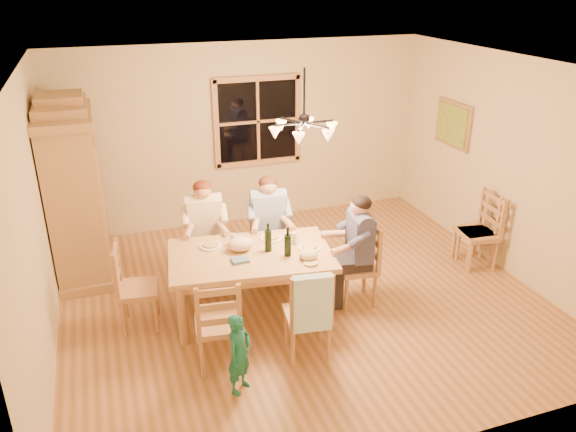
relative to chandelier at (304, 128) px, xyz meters
name	(u,v)px	position (x,y,z in m)	size (l,w,h in m)	color
floor	(302,297)	(0.00, 0.00, -2.08)	(5.50, 5.50, 0.00)	olive
ceiling	(305,67)	(0.00, 0.00, 0.62)	(5.50, 5.00, 0.02)	white
wall_back	(244,135)	(0.00, 2.50, -0.73)	(5.50, 0.02, 2.70)	beige
wall_left	(34,226)	(-2.75, 0.00, -0.73)	(0.02, 5.00, 2.70)	beige
wall_right	(509,166)	(2.75, 0.00, -0.73)	(0.02, 5.00, 2.70)	beige
window	(258,121)	(0.20, 2.47, -0.53)	(1.30, 0.06, 1.30)	black
painting	(453,124)	(2.71, 1.20, -0.48)	(0.06, 0.78, 0.64)	olive
chandelier	(304,128)	(0.00, 0.00, 0.00)	(0.77, 0.68, 0.71)	black
armoire	(75,195)	(-2.42, 1.54, -1.02)	(0.66, 1.40, 2.30)	olive
dining_table	(251,261)	(-0.65, -0.11, -1.42)	(1.90, 1.30, 0.76)	#B48050
chair_far_left	(207,259)	(-0.98, 0.77, -1.77)	(0.49, 0.47, 0.99)	#A9794A
chair_far_right	(269,253)	(-0.20, 0.67, -1.77)	(0.49, 0.47, 0.99)	#A9794A
chair_near_left	(219,338)	(-1.20, -0.88, -1.77)	(0.49, 0.47, 0.99)	#A9794A
chair_near_right	(307,327)	(-0.32, -1.00, -1.77)	(0.49, 0.47, 0.99)	#A9794A
chair_end_left	(140,301)	(-1.87, 0.05, -1.77)	(0.47, 0.49, 0.99)	#A9794A
chair_end_right	(356,278)	(0.57, -0.27, -1.77)	(0.47, 0.49, 0.99)	#A9794A
adult_woman	(204,219)	(-0.98, 0.77, -1.24)	(0.43, 0.47, 0.87)	beige
adult_plaid_man	(269,214)	(-0.20, 0.67, -1.24)	(0.43, 0.47, 0.87)	#315D88
adult_slate_man	(358,237)	(0.57, -0.27, -1.24)	(0.47, 0.43, 0.87)	#454A6F
towel	(312,303)	(-0.34, -1.19, -1.38)	(0.38, 0.10, 0.58)	#B6E2F7
wine_bottle_a	(268,237)	(-0.45, -0.12, -1.15)	(0.08, 0.08, 0.33)	black
wine_bottle_b	(288,242)	(-0.28, -0.29, -1.15)	(0.08, 0.08, 0.33)	black
plate_woman	(211,246)	(-1.03, 0.19, -1.31)	(0.26, 0.26, 0.02)	white
plate_plaid	(271,238)	(-0.33, 0.16, -1.31)	(0.26, 0.26, 0.02)	white
plate_slate	(310,248)	(0.00, -0.22, -1.31)	(0.26, 0.26, 0.02)	white
wine_glass_a	(233,240)	(-0.78, 0.14, -1.25)	(0.06, 0.06, 0.14)	silver
wine_glass_b	(294,238)	(-0.12, -0.05, -1.25)	(0.06, 0.06, 0.14)	silver
cap	(308,254)	(-0.10, -0.44, -1.26)	(0.20, 0.20, 0.11)	beige
napkin	(240,260)	(-0.80, -0.26, -1.30)	(0.18, 0.14, 0.03)	slate
cloth_bundle	(240,244)	(-0.74, -0.01, -1.24)	(0.28, 0.22, 0.15)	beige
child	(239,354)	(-1.10, -1.32, -1.67)	(0.29, 0.19, 0.81)	#176B5A
chair_spare_front	(477,245)	(2.45, 0.01, -1.77)	(0.49, 0.50, 0.99)	#A9794A
chair_spare_back	(473,242)	(2.45, 0.09, -1.77)	(0.45, 0.47, 0.99)	#A9794A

